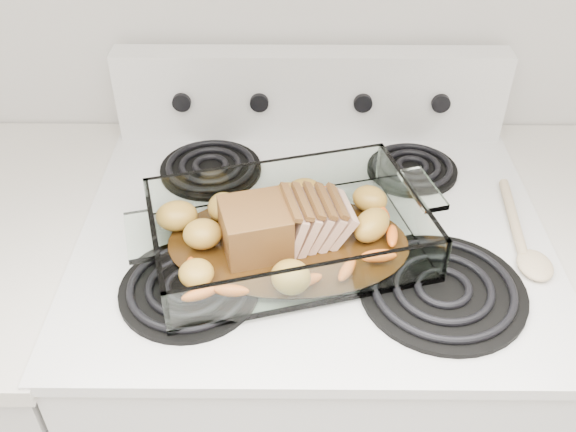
{
  "coord_description": "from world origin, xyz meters",
  "views": [
    {
      "loc": [
        -0.04,
        0.81,
        1.63
      ],
      "look_at": [
        -0.04,
        1.61,
        0.99
      ],
      "focal_mm": 40.0,
      "sensor_mm": 36.0,
      "label": 1
    }
  ],
  "objects_px": {
    "electric_range": "(308,387)",
    "pork_roast": "(275,225)",
    "counter_left": "(0,390)",
    "baking_dish": "(288,237)"
  },
  "relations": [
    {
      "from": "pork_roast",
      "to": "electric_range",
      "type": "bearing_deg",
      "value": 64.84
    },
    {
      "from": "counter_left",
      "to": "pork_roast",
      "type": "bearing_deg",
      "value": -6.43
    },
    {
      "from": "electric_range",
      "to": "pork_roast",
      "type": "xyz_separation_m",
      "value": [
        -0.06,
        -0.07,
        0.51
      ]
    },
    {
      "from": "baking_dish",
      "to": "counter_left",
      "type": "bearing_deg",
      "value": 158.43
    },
    {
      "from": "baking_dish",
      "to": "pork_roast",
      "type": "relative_size",
      "value": 2.02
    },
    {
      "from": "counter_left",
      "to": "pork_roast",
      "type": "distance_m",
      "value": 0.8
    },
    {
      "from": "electric_range",
      "to": "counter_left",
      "type": "bearing_deg",
      "value": -179.9
    },
    {
      "from": "electric_range",
      "to": "pork_roast",
      "type": "bearing_deg",
      "value": -132.05
    },
    {
      "from": "pork_roast",
      "to": "counter_left",
      "type": "bearing_deg",
      "value": -169.55
    },
    {
      "from": "counter_left",
      "to": "electric_range",
      "type": "bearing_deg",
      "value": 0.1
    }
  ]
}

